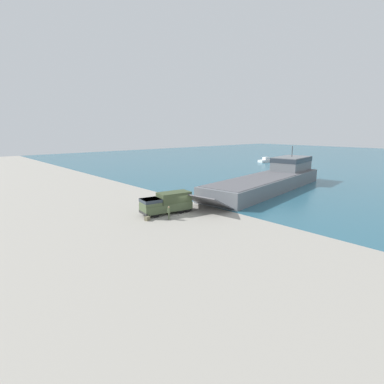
{
  "coord_description": "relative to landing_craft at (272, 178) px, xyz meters",
  "views": [
    {
      "loc": [
        30.53,
        -26.42,
        11.41
      ],
      "look_at": [
        -1.93,
        2.57,
        2.32
      ],
      "focal_mm": 28.0,
      "sensor_mm": 36.0,
      "label": 1
    }
  ],
  "objects": [
    {
      "name": "shoreline_rock_a",
      "position": [
        -10.69,
        -19.92,
        -1.99
      ],
      "size": [
        0.62,
        0.62,
        0.62
      ],
      "primitive_type": "sphere",
      "color": "gray",
      "rests_on": "ground_plane"
    },
    {
      "name": "landing_craft",
      "position": [
        0.0,
        0.0,
        0.0
      ],
      "size": [
        12.98,
        39.62,
        7.97
      ],
      "rotation": [
        0.0,
        0.0,
        0.15
      ],
      "color": "slate",
      "rests_on": "ground_plane"
    },
    {
      "name": "military_truck",
      "position": [
        0.82,
        -26.8,
        -0.47
      ],
      "size": [
        3.57,
        7.43,
        2.89
      ],
      "rotation": [
        0.0,
        0.0,
        -1.74
      ],
      "color": "#475638",
      "rests_on": "ground_plane"
    },
    {
      "name": "shoreline_rock_b",
      "position": [
        -6.62,
        -18.84,
        -1.99
      ],
      "size": [
        0.58,
        0.58,
        0.58
      ],
      "primitive_type": "sphere",
      "color": "gray",
      "rests_on": "ground_plane"
    },
    {
      "name": "moored_boat_c",
      "position": [
        -28.97,
        40.39,
        -1.39
      ],
      "size": [
        3.47,
        7.09,
        1.8
      ],
      "rotation": [
        0.0,
        0.0,
        6.1
      ],
      "color": "white",
      "rests_on": "ground_plane"
    },
    {
      "name": "shoreline_rock_d",
      "position": [
        -6.23,
        -18.26,
        -1.99
      ],
      "size": [
        1.29,
        1.29,
        1.29
      ],
      "primitive_type": "sphere",
      "color": "#66605B",
      "rests_on": "ground_plane"
    },
    {
      "name": "ground_plane",
      "position": [
        2.52,
        -24.48,
        -1.99
      ],
      "size": [
        240.0,
        240.0,
        0.0
      ],
      "primitive_type": "plane",
      "color": "#9E998E"
    },
    {
      "name": "shoreline_rock_c",
      "position": [
        -8.41,
        -18.25,
        -1.99
      ],
      "size": [
        0.91,
        0.91,
        0.91
      ],
      "primitive_type": "sphere",
      "color": "gray",
      "rests_on": "ground_plane"
    },
    {
      "name": "cargo_crate",
      "position": [
        1.82,
        -30.69,
        -1.73
      ],
      "size": [
        0.64,
        0.71,
        0.51
      ],
      "primitive_type": "cube",
      "rotation": [
        0.0,
        0.0,
        0.23
      ],
      "color": "#6B664C",
      "rests_on": "ground_plane"
    },
    {
      "name": "soldier_on_ramp",
      "position": [
        3.3,
        -28.34,
        -0.97
      ],
      "size": [
        0.5,
        0.4,
        1.76
      ],
      "rotation": [
        0.0,
        0.0,
        1.13
      ],
      "color": "#475638",
      "rests_on": "ground_plane"
    }
  ]
}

